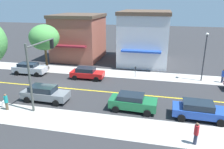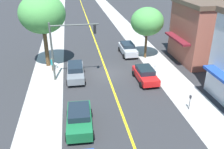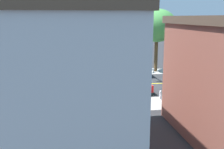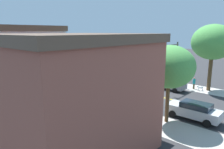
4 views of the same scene
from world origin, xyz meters
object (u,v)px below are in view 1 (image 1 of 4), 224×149
Objects in this scene: grey_sedan_right_curb at (45,93)px; pedestrian_red_shirt at (196,133)px; street_lamp at (205,52)px; fire_hydrant at (75,70)px; traffic_light_mast at (38,62)px; red_sedan_left_curb at (87,73)px; pedestrian_blue_shirt at (223,75)px; green_sedan_right_curb at (133,102)px; small_dog at (0,103)px; parking_meter at (135,70)px; pedestrian_teal_shirt at (6,101)px; street_tree_left_near at (44,38)px; silver_sedan_left_curb at (30,68)px; blue_sedan_right_curb at (200,110)px.

pedestrian_red_shirt reaches higher than grey_sedan_right_curb.
street_lamp is 3.52× the size of pedestrian_red_shirt.
fire_hydrant is 0.13× the size of traffic_light_mast.
red_sedan_left_curb is 16.74m from pedestrian_blue_shirt.
traffic_light_mast is 9.40m from green_sedan_right_curb.
fire_hydrant is 13.03m from green_sedan_right_curb.
parking_meter is at bearing 8.44° from small_dog.
pedestrian_teal_shirt reaches higher than grey_sedan_right_curb.
traffic_light_mast is 1.45× the size of red_sedan_left_curb.
street_lamp reaches higher than green_sedan_right_curb.
street_tree_left_near is 4.66m from silver_sedan_left_curb.
blue_sedan_right_curb is 1.03× the size of silver_sedan_left_curb.
grey_sedan_right_curb is (-0.70, -0.03, -3.37)m from traffic_light_mast.
street_lamp is at bearing 82.79° from blue_sedan_right_curb.
pedestrian_teal_shirt is at bearing -41.02° from parking_meter.
green_sedan_right_curb is (9.36, 0.92, -0.09)m from parking_meter.
street_lamp is at bearing 91.01° from street_tree_left_near.
blue_sedan_right_curb is at bearing -31.85° from red_sedan_left_curb.
street_lamp is 3.81× the size of pedestrian_teal_shirt.
traffic_light_mast is 4.57m from pedestrian_teal_shirt.
pedestrian_teal_shirt is at bearing -133.07° from grey_sedan_right_curb.
traffic_light_mast reaches higher than silver_sedan_left_curb.
parking_meter reaches higher than small_dog.
green_sedan_right_curb is (7.25, 6.85, 0.05)m from red_sedan_left_curb.
traffic_light_mast is 3.94× the size of pedestrian_teal_shirt.
green_sedan_right_curb is at bearing -26.14° from silver_sedan_left_curb.
pedestrian_red_shirt is at bearing -43.60° from small_dog.
pedestrian_blue_shirt is (0.11, 2.39, -2.82)m from street_lamp.
street_lamp is (-0.31, 8.26, 2.82)m from parking_meter.
traffic_light_mast is at bearing 2.78° from fire_hydrant.
green_sedan_right_curb reaches higher than blue_sedan_right_curb.
traffic_light_mast is 10.69m from silver_sedan_left_curb.
blue_sedan_right_curb is at bearing -20.34° from silver_sedan_left_curb.
traffic_light_mast is 3.65× the size of pedestrian_red_shirt.
pedestrian_teal_shirt is 0.91× the size of pedestrian_blue_shirt.
street_lamp is (-10.35, 16.09, -0.46)m from traffic_light_mast.
red_sedan_left_curb is at bearing 50.76° from fire_hydrant.
pedestrian_teal_shirt is at bearing -56.76° from street_lamp.
traffic_light_mast is (9.87, 0.48, 3.77)m from fire_hydrant.
fire_hydrant is at bearing 2.78° from traffic_light_mast.
small_dog is at bearing -44.03° from parking_meter.
traffic_light_mast is at bearing -104.37° from red_sedan_left_curb.
silver_sedan_left_curb is 10.50m from pedestrian_teal_shirt.
small_dog is (9.53, -5.31, -0.34)m from red_sedan_left_curb.
traffic_light_mast is at bearing -70.58° from pedestrian_red_shirt.
street_tree_left_near reaches higher than grey_sedan_right_curb.
street_tree_left_near is 1.44× the size of silver_sedan_left_curb.
grey_sedan_right_curb is at bearing -49.44° from silver_sedan_left_curb.
street_tree_left_near reaches higher than blue_sedan_right_curb.
parking_meter is 0.32× the size of red_sedan_left_curb.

